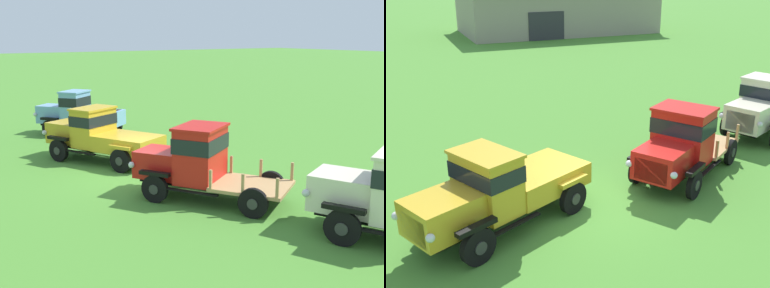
{
  "view_description": "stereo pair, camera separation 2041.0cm",
  "coord_description": "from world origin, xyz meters",
  "views": [
    {
      "loc": [
        15.05,
        -7.52,
        5.01
      ],
      "look_at": [
        0.42,
        2.13,
        1.0
      ],
      "focal_mm": 45.0,
      "sensor_mm": 36.0,
      "label": 1
    },
    {
      "loc": [
        -5.0,
        -11.07,
        6.44
      ],
      "look_at": [
        0.42,
        2.13,
        1.0
      ],
      "focal_mm": 45.0,
      "sensor_mm": 36.0,
      "label": 2
    }
  ],
  "objects": [
    {
      "name": "vintage_truck_midrow_center",
      "position": [
        3.12,
        0.48,
        1.2
      ],
      "size": [
        5.04,
        4.04,
        2.31
      ],
      "color": "black",
      "rests_on": "ground"
    },
    {
      "name": "vintage_truck_foreground_near",
      "position": [
        -8.19,
        0.96,
        1.09
      ],
      "size": [
        4.38,
        3.93,
        2.23
      ],
      "color": "black",
      "rests_on": "ground"
    },
    {
      "name": "ground_plane",
      "position": [
        0.0,
        0.0,
        0.0
      ],
      "size": [
        240.0,
        240.0,
        0.0
      ],
      "primitive_type": "plane",
      "color": "#47842D"
    },
    {
      "name": "vintage_truck_second_in_line",
      "position": [
        -2.73,
        -0.22,
        1.08
      ],
      "size": [
        5.3,
        3.7,
        2.16
      ],
      "color": "black",
      "rests_on": "ground"
    }
  ]
}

